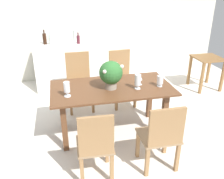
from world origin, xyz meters
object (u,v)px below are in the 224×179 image
Objects in this scene: wine_glass at (140,78)px; kitchen_counter at (70,65)px; side_table at (207,65)px; wine_bottle_clear at (78,39)px; crystal_vase_left at (160,80)px; chair_near_left at (95,144)px; crystal_vase_right at (138,81)px; dining_table at (112,94)px; crystal_vase_center_near at (67,88)px; flower_centerpiece at (111,73)px; wine_bottle_tall at (45,39)px; wine_bottle_amber at (75,36)px; chair_far_right at (121,76)px; wine_bottle_green at (50,40)px; chair_near_right at (162,135)px; chair_far_left at (79,79)px.

kitchen_counter is (-0.93, 1.93, -0.37)m from wine_glass.
wine_bottle_clear is at bearing 167.14° from side_table.
kitchen_counter reaches higher than crystal_vase_left.
crystal_vase_left reaches higher than chair_near_left.
kitchen_counter is at bearing 112.06° from crystal_vase_right.
crystal_vase_center_near is at bearing -164.80° from dining_table.
wine_bottle_tall is (-0.95, 1.97, 0.11)m from flower_centerpiece.
crystal_vase_right reaches higher than crystal_vase_center_near.
wine_bottle_amber is at bearing 43.49° from kitchen_counter.
crystal_vase_center_near is 0.14× the size of kitchen_counter.
chair_far_right is 0.70× the size of kitchen_counter.
wine_bottle_tall is 3.46m from side_table.
kitchen_counter is at bearing 104.42° from dining_table.
chair_near_left is at bearing -88.13° from kitchen_counter.
side_table is at bearing 2.91° from chair_far_right.
chair_far_right is at bearing -110.11° from chair_near_left.
wine_bottle_green is at bearing -157.91° from wine_bottle_amber.
crystal_vase_left is (0.29, 0.81, 0.35)m from chair_near_right.
wine_glass is at bearing -53.93° from wine_bottle_tall.
wine_bottle_tall is at bearing -179.19° from kitchen_counter.
flower_centerpiece is at bearing -81.57° from wine_bottle_clear.
wine_bottle_amber is 1.00× the size of wine_bottle_tall.
crystal_vase_center_near is at bearing -171.01° from wine_glass.
dining_table is 1.93× the size of chair_near_right.
crystal_vase_right reaches higher than chair_near_left.
crystal_vase_left is 2.40m from kitchen_counter.
chair_far_left is 1.32m from wine_glass.
wine_bottle_tall reaches higher than kitchen_counter.
crystal_vase_right is 2.34m from wine_bottle_green.
kitchen_counter is 6.41× the size of wine_bottle_clear.
wine_bottle_green is (-1.25, 2.81, 0.58)m from chair_near_right.
side_table is (2.39, 1.26, -0.46)m from flower_centerpiece.
side_table is (2.67, -0.61, -0.55)m from wine_bottle_clear.
wine_glass is at bearing -64.40° from kitchen_counter.
flower_centerpiece is 2.47× the size of crystal_vase_left.
chair_far_right reaches higher than chair_near_left.
chair_far_left is (-0.80, 1.91, 0.04)m from chair_near_right.
dining_table is 1.91× the size of chair_near_left.
crystal_vase_left is 0.11× the size of kitchen_counter.
kitchen_counter is (-0.88, 0.96, -0.05)m from chair_far_right.
flower_centerpiece is 1.41× the size of wine_bottle_amber.
side_table is at bearing 27.76° from flower_centerpiece.
crystal_vase_center_near is 0.95× the size of crystal_vase_right.
wine_glass is 0.10× the size of kitchen_counter.
chair_far_left is at bearing -92.60° from wine_bottle_amber.
crystal_vase_center_near is at bearing -69.66° from chair_near_left.
wine_glass is at bearing -0.76° from dining_table.
flower_centerpiece is at bearing -64.52° from chair_near_right.
dining_table is at bearing 64.60° from flower_centerpiece.
wine_glass is (0.09, 0.14, -0.03)m from crystal_vase_right.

